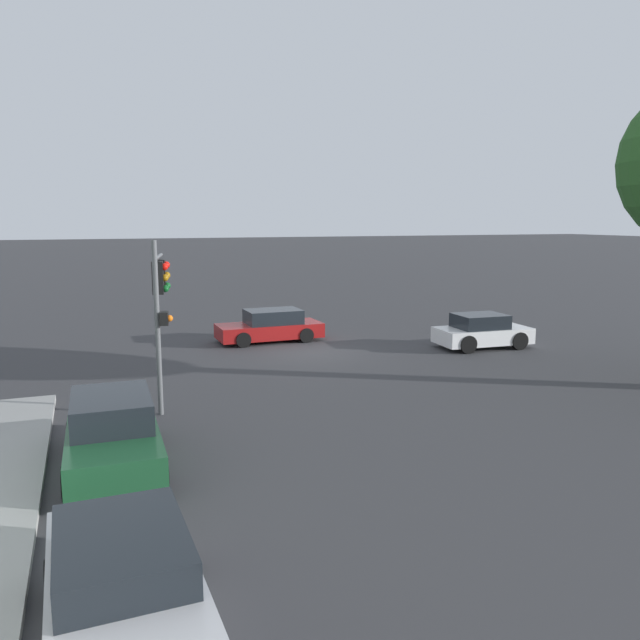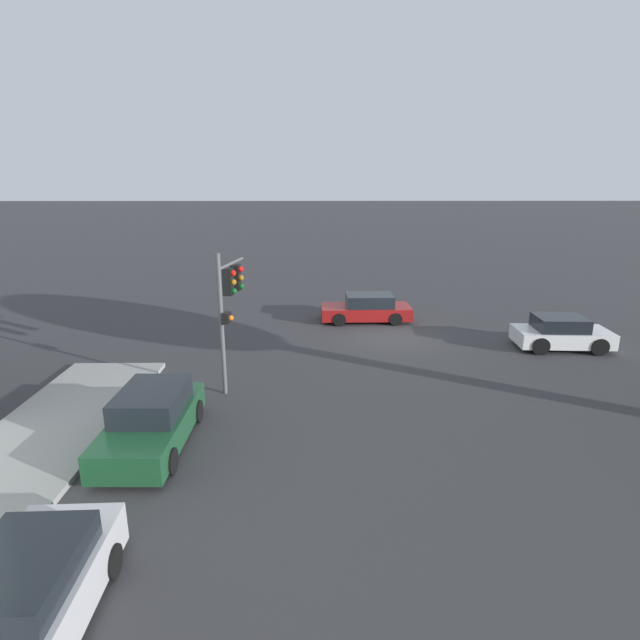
{
  "view_description": "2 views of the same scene",
  "coord_description": "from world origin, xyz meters",
  "px_view_note": "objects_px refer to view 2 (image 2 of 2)",
  "views": [
    {
      "loc": [
        8.12,
        23.12,
        5.25
      ],
      "look_at": [
        1.5,
        5.57,
        2.19
      ],
      "focal_mm": 35.0,
      "sensor_mm": 36.0,
      "label": 1
    },
    {
      "loc": [
        3.44,
        21.83,
        6.9
      ],
      "look_at": [
        3.19,
        2.04,
        1.31
      ],
      "focal_mm": 28.0,
      "sensor_mm": 36.0,
      "label": 2
    }
  ],
  "objects_px": {
    "crossing_car_0": "(367,308)",
    "parked_car_1": "(22,605)",
    "traffic_signal": "(230,294)",
    "parked_car_0": "(152,420)",
    "crossing_car_1": "(561,333)"
  },
  "relations": [
    {
      "from": "crossing_car_0",
      "to": "parked_car_1",
      "type": "bearing_deg",
      "value": 67.59
    },
    {
      "from": "crossing_car_0",
      "to": "parked_car_1",
      "type": "distance_m",
      "value": 19.45
    },
    {
      "from": "crossing_car_0",
      "to": "crossing_car_1",
      "type": "relative_size",
      "value": 1.15
    },
    {
      "from": "crossing_car_0",
      "to": "parked_car_0",
      "type": "distance_m",
      "value": 14.01
    },
    {
      "from": "traffic_signal",
      "to": "parked_car_1",
      "type": "height_order",
      "value": "traffic_signal"
    },
    {
      "from": "traffic_signal",
      "to": "parked_car_1",
      "type": "xyz_separation_m",
      "value": [
        1.66,
        10.01,
        -2.57
      ]
    },
    {
      "from": "traffic_signal",
      "to": "crossing_car_1",
      "type": "relative_size",
      "value": 1.2
    },
    {
      "from": "traffic_signal",
      "to": "crossing_car_1",
      "type": "distance_m",
      "value": 13.98
    },
    {
      "from": "crossing_car_0",
      "to": "parked_car_0",
      "type": "relative_size",
      "value": 1.02
    },
    {
      "from": "traffic_signal",
      "to": "crossing_car_0",
      "type": "height_order",
      "value": "traffic_signal"
    },
    {
      "from": "crossing_car_1",
      "to": "parked_car_1",
      "type": "height_order",
      "value": "parked_car_1"
    },
    {
      "from": "crossing_car_1",
      "to": "parked_car_0",
      "type": "xyz_separation_m",
      "value": [
        14.76,
        7.78,
        0.06
      ]
    },
    {
      "from": "parked_car_0",
      "to": "crossing_car_0",
      "type": "bearing_deg",
      "value": 150.82
    },
    {
      "from": "crossing_car_1",
      "to": "parked_car_1",
      "type": "bearing_deg",
      "value": -134.26
    },
    {
      "from": "crossing_car_1",
      "to": "crossing_car_0",
      "type": "bearing_deg",
      "value": 153.72
    }
  ]
}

